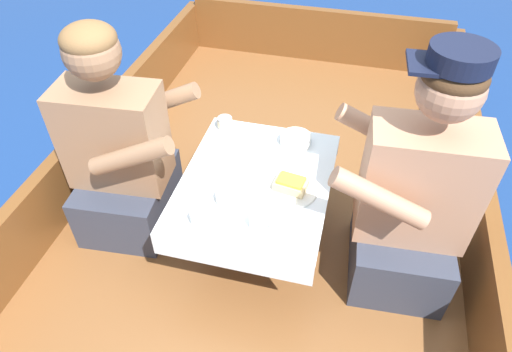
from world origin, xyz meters
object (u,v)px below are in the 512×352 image
person_starboard (412,200)px  coffee_cup_starboard (259,221)px  person_port (120,154)px  sandwich (291,184)px  coffee_cup_port (200,217)px  tin_can (225,123)px

person_starboard → coffee_cup_starboard: bearing=21.2°
coffee_cup_starboard → person_starboard: bearing=24.7°
person_port → sandwich: person_port is taller
coffee_cup_port → tin_can: bearing=98.0°
sandwich → tin_can: sandwich is taller
person_port → coffee_cup_starboard: 0.70m
coffee_cup_port → coffee_cup_starboard: 0.21m
person_starboard → person_port: bearing=-3.8°
person_starboard → tin_can: size_ratio=15.14×
person_starboard → tin_can: person_starboard is taller
coffee_cup_starboard → tin_can: size_ratio=1.35×
person_port → person_starboard: person_starboard is taller
coffee_cup_port → sandwich: bearing=40.7°
person_port → sandwich: bearing=-7.3°
sandwich → coffee_cup_port: 0.37m
coffee_cup_starboard → tin_can: 0.60m
person_port → sandwich: size_ratio=7.27×
person_starboard → coffee_cup_port: (-0.73, -0.27, -0.00)m
sandwich → tin_can: size_ratio=1.95×
sandwich → coffee_cup_port: sandwich is taller
sandwich → tin_can: bearing=138.3°
coffee_cup_port → tin_can: size_ratio=1.36×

